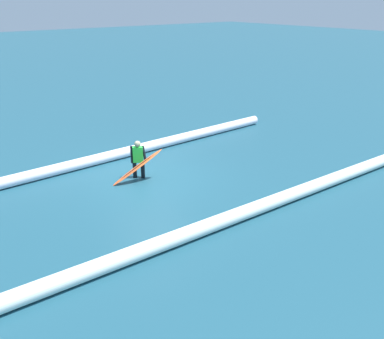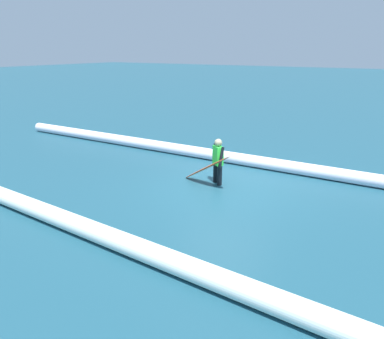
# 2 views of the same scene
# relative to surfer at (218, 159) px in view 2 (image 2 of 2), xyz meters

# --- Properties ---
(ground_plane) EXTENTS (144.92, 144.92, 0.00)m
(ground_plane) POSITION_rel_surfer_xyz_m (-0.30, 0.25, -0.75)
(ground_plane) COLOR #1D4A5C
(surfer) EXTENTS (0.43, 0.44, 1.35)m
(surfer) POSITION_rel_surfer_xyz_m (0.00, 0.00, 0.00)
(surfer) COLOR black
(surfer) RESTS_ON ground_plane
(surfboard) EXTENTS (1.80, 0.74, 1.10)m
(surfboard) POSITION_rel_surfer_xyz_m (0.21, 0.29, -0.22)
(surfboard) COLOR #E55926
(surfboard) RESTS_ON ground_plane
(wave_crest_foreground) EXTENTS (18.84, 0.68, 0.40)m
(wave_crest_foreground) POSITION_rel_surfer_xyz_m (1.31, -2.05, -0.55)
(wave_crest_foreground) COLOR white
(wave_crest_foreground) RESTS_ON ground_plane
(wave_crest_midground) EXTENTS (14.14, 1.05, 0.41)m
(wave_crest_midground) POSITION_rel_surfer_xyz_m (-1.02, 4.42, -0.54)
(wave_crest_midground) COLOR white
(wave_crest_midground) RESTS_ON ground_plane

